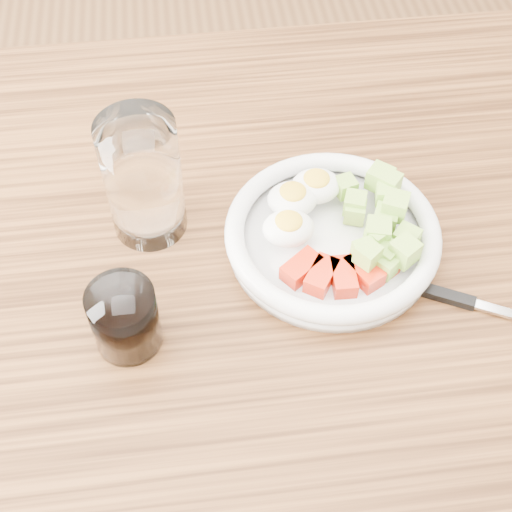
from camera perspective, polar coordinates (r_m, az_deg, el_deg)
The scene contains 6 objects.
ground at distance 1.47m, azimuth 0.46°, elevation -19.66°, with size 4.00×4.00×0.00m, color brown.
dining_table at distance 0.85m, azimuth 0.75°, elevation -5.80°, with size 1.50×0.90×0.77m.
bowl at distance 0.79m, azimuth 6.17°, elevation 1.90°, with size 0.24×0.24×0.06m.
fork at distance 0.78m, azimuth 15.60°, elevation -3.28°, with size 0.19×0.11×0.01m.
water_glass at distance 0.77m, azimuth -9.02°, elevation 6.14°, with size 0.08×0.08×0.15m, color white.
coffee_glass at distance 0.71m, azimuth -10.45°, elevation -4.95°, with size 0.07×0.07×0.08m.
Camera 1 is at (-0.07, -0.44, 1.40)m, focal length 50.00 mm.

